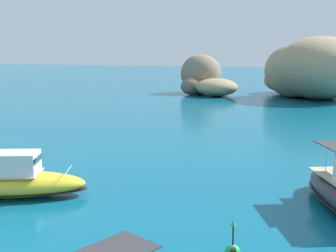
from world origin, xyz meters
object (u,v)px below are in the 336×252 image
Objects in this scene: islet_large at (311,73)px; channel_buoy at (233,250)px; islet_small at (204,78)px; motorboat_yellow at (10,182)px.

islet_large reaches higher than channel_buoy.
islet_small is 56.16m from motorboat_yellow.
motorboat_yellow is 5.52× the size of channel_buoy.
islet_small is at bearing 95.23° from motorboat_yellow.
islet_small is at bearing -177.49° from islet_large.
islet_small is 61.25m from channel_buoy.
islet_small reaches higher than motorboat_yellow.
islet_large is 1.80× the size of islet_small.
islet_small is 9.76× the size of channel_buoy.
islet_large is 3.19× the size of motorboat_yellow.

